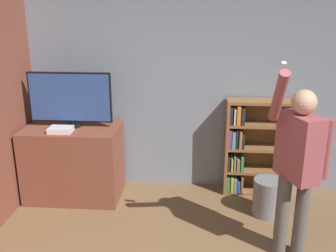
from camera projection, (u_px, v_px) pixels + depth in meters
wall_back at (197, 86)px, 4.96m from camera, size 6.23×0.06×2.70m
tv_ledge at (74, 162)px, 4.90m from camera, size 1.15×0.69×0.91m
television at (70, 99)px, 4.70m from camera, size 1.00×0.22×0.67m
game_console at (61, 130)px, 4.59m from camera, size 0.27×0.19×0.06m
bookshelf at (252, 148)px, 4.96m from camera, size 0.85×0.28×1.23m
person at (298, 159)px, 3.58m from camera, size 0.58×0.56×1.92m
waste_bin at (268, 197)px, 4.54m from camera, size 0.35×0.35×0.43m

